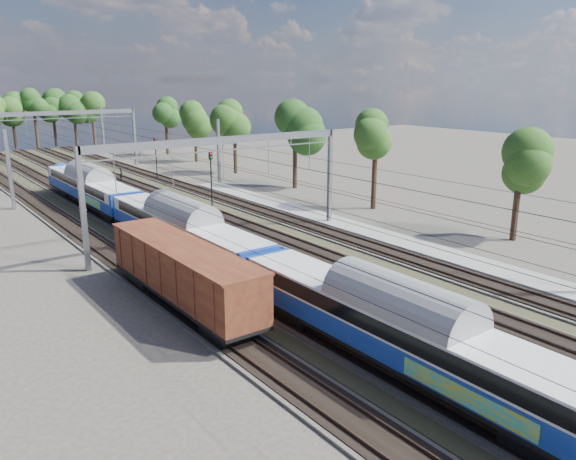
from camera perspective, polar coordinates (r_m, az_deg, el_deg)
track_bed at (r=60.79m, az=-13.55°, el=1.93°), size 21.00×130.00×0.34m
platform at (r=47.71m, az=12.48°, el=-1.50°), size 3.00×70.00×0.30m
catenary at (r=66.95m, az=-16.26°, el=8.40°), size 25.65×130.00×9.00m
tree_belt at (r=111.12m, az=-22.64°, el=11.39°), size 40.68×101.87×12.33m
emu_train at (r=43.50m, az=-10.40°, el=0.54°), size 3.18×67.10×4.64m
freight_boxcar at (r=34.28m, az=-10.64°, el=-4.13°), size 3.07×14.84×3.83m
worker at (r=80.81m, az=-16.57°, el=5.49°), size 0.60×0.76×1.83m
signal_near at (r=58.57m, az=-7.82°, el=5.62°), size 0.45×0.41×6.31m
signal_far at (r=78.37m, az=-13.27°, el=7.54°), size 0.40×0.36×5.94m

